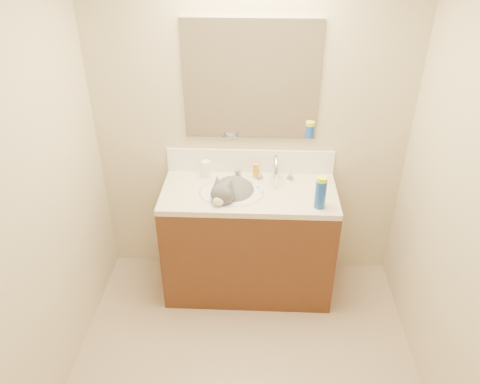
# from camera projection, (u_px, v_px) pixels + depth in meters

# --- Properties ---
(room_shell) EXTENTS (2.24, 2.54, 2.52)m
(room_shell) POSITION_uv_depth(u_px,v_px,m) (244.00, 186.00, 2.03)
(room_shell) COLOR #C6B693
(room_shell) RESTS_ON ground
(vanity_cabinet) EXTENTS (1.20, 0.55, 0.82)m
(vanity_cabinet) POSITION_uv_depth(u_px,v_px,m) (248.00, 243.00, 3.43)
(vanity_cabinet) COLOR #4C2814
(vanity_cabinet) RESTS_ON ground
(counter_slab) EXTENTS (1.20, 0.55, 0.04)m
(counter_slab) POSITION_uv_depth(u_px,v_px,m) (249.00, 193.00, 3.20)
(counter_slab) COLOR beige
(counter_slab) RESTS_ON vanity_cabinet
(basin) EXTENTS (0.45, 0.36, 0.14)m
(basin) POSITION_uv_depth(u_px,v_px,m) (231.00, 201.00, 3.21)
(basin) COLOR white
(basin) RESTS_ON vanity_cabinet
(faucet) EXTENTS (0.28, 0.20, 0.21)m
(faucet) POSITION_uv_depth(u_px,v_px,m) (276.00, 171.00, 3.26)
(faucet) COLOR silver
(faucet) RESTS_ON counter_slab
(cat) EXTENTS (0.42, 0.47, 0.33)m
(cat) POSITION_uv_depth(u_px,v_px,m) (232.00, 195.00, 3.19)
(cat) COLOR #4D4A4D
(cat) RESTS_ON basin
(backsplash) EXTENTS (1.20, 0.02, 0.18)m
(backsplash) POSITION_uv_depth(u_px,v_px,m) (250.00, 161.00, 3.37)
(backsplash) COLOR white
(backsplash) RESTS_ON counter_slab
(mirror) EXTENTS (0.90, 0.02, 0.80)m
(mirror) POSITION_uv_depth(u_px,v_px,m) (251.00, 81.00, 3.06)
(mirror) COLOR white
(mirror) RESTS_ON room_shell
(pill_bottle) EXTENTS (0.08, 0.08, 0.12)m
(pill_bottle) POSITION_uv_depth(u_px,v_px,m) (206.00, 169.00, 3.33)
(pill_bottle) COLOR white
(pill_bottle) RESTS_ON counter_slab
(pill_label) EXTENTS (0.07, 0.07, 0.04)m
(pill_label) POSITION_uv_depth(u_px,v_px,m) (206.00, 171.00, 3.34)
(pill_label) COLOR #F9A329
(pill_label) RESTS_ON pill_bottle
(silver_jar) EXTENTS (0.06, 0.06, 0.06)m
(silver_jar) POSITION_uv_depth(u_px,v_px,m) (238.00, 173.00, 3.34)
(silver_jar) COLOR #B7B7BC
(silver_jar) RESTS_ON counter_slab
(amber_bottle) EXTENTS (0.05, 0.05, 0.11)m
(amber_bottle) POSITION_uv_depth(u_px,v_px,m) (256.00, 171.00, 3.32)
(amber_bottle) COLOR orange
(amber_bottle) RESTS_ON counter_slab
(toothbrush) EXTENTS (0.05, 0.12, 0.01)m
(toothbrush) POSITION_uv_depth(u_px,v_px,m) (258.00, 188.00, 3.22)
(toothbrush) COLOR white
(toothbrush) RESTS_ON counter_slab
(toothbrush_head) EXTENTS (0.02, 0.03, 0.01)m
(toothbrush_head) POSITION_uv_depth(u_px,v_px,m) (258.00, 187.00, 3.22)
(toothbrush_head) COLOR #72BFF2
(toothbrush_head) RESTS_ON counter_slab
(spray_can) EXTENTS (0.07, 0.07, 0.19)m
(spray_can) POSITION_uv_depth(u_px,v_px,m) (320.00, 194.00, 2.97)
(spray_can) COLOR #1949B0
(spray_can) RESTS_ON counter_slab
(spray_cap) EXTENTS (0.07, 0.07, 0.04)m
(spray_cap) POSITION_uv_depth(u_px,v_px,m) (322.00, 180.00, 2.92)
(spray_cap) COLOR #E7FF1A
(spray_cap) RESTS_ON spray_can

